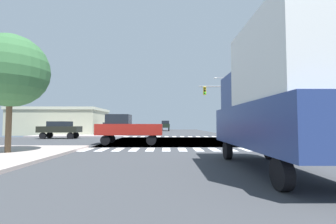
{
  "coord_description": "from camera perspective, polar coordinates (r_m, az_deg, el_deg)",
  "views": [
    {
      "loc": [
        -1.73,
        -21.67,
        1.6
      ],
      "look_at": [
        -1.53,
        11.02,
        3.31
      ],
      "focal_mm": 24.43,
      "sensor_mm": 36.0,
      "label": 1
    }
  ],
  "objects": [
    {
      "name": "bank_building",
      "position": [
        39.04,
        -24.93,
        -2.12
      ],
      "size": [
        14.04,
        8.71,
        3.99
      ],
      "color": "#AEB093",
      "rests_on": "ground"
    },
    {
      "name": "crosswalk_far",
      "position": [
        29.05,
        2.59,
        -6.14
      ],
      "size": [
        13.5,
        2.0,
        0.01
      ],
      "color": "white",
      "rests_on": "ground"
    },
    {
      "name": "sedan_inner_4",
      "position": [
        27.77,
        -25.37,
        -3.7
      ],
      "size": [
        4.3,
        1.8,
        1.88
      ],
      "rotation": [
        0.0,
        0.0,
        4.71
      ],
      "color": "black",
      "rests_on": "ground"
    },
    {
      "name": "street_lamp",
      "position": [
        37.96,
        13.57,
        2.85
      ],
      "size": [
        1.78,
        0.32,
        9.2
      ],
      "color": "gray",
      "rests_on": "ground"
    },
    {
      "name": "box_truck_middle_2",
      "position": [
        8.67,
        25.2,
        3.67
      ],
      "size": [
        2.4,
        7.2,
        4.85
      ],
      "color": "black",
      "rests_on": "ground"
    },
    {
      "name": "sedan_outer_3",
      "position": [
        20.63,
        27.96,
        -3.99
      ],
      "size": [
        4.3,
        1.8,
        1.88
      ],
      "rotation": [
        0.0,
        0.0,
        1.57
      ],
      "color": "black",
      "rests_on": "ground"
    },
    {
      "name": "crosswalk_near",
      "position": [
        14.53,
        5.57,
        -9.29
      ],
      "size": [
        13.5,
        2.0,
        0.01
      ],
      "color": "white",
      "rests_on": "ground"
    },
    {
      "name": "ground",
      "position": [
        21.8,
        4.24,
        -7.26
      ],
      "size": [
        90.0,
        90.0,
        0.05
      ],
      "color": "#37393D"
    },
    {
      "name": "sidewalk_corner_nw",
      "position": [
        35.54,
        -18.92,
        -5.3
      ],
      "size": [
        12.0,
        12.0,
        0.14
      ],
      "color": "#9D9497",
      "rests_on": "ground"
    },
    {
      "name": "sidewalk_tree",
      "position": [
        14.65,
        -34.63,
        8.43
      ],
      "size": [
        3.79,
        3.79,
        6.28
      ],
      "color": "brown",
      "rests_on": "ground"
    },
    {
      "name": "sidewalk_corner_ne",
      "position": [
        36.78,
        23.36,
        -5.13
      ],
      "size": [
        12.0,
        12.0,
        0.14
      ],
      "color": "#A09B91",
      "rests_on": "ground"
    },
    {
      "name": "pickup_nearside_1",
      "position": [
        18.43,
        -9.98,
        -3.91
      ],
      "size": [
        5.1,
        2.0,
        2.35
      ],
      "rotation": [
        0.0,
        0.0,
        1.57
      ],
      "color": "black",
      "rests_on": "ground"
    },
    {
      "name": "suv_trailing_2",
      "position": [
        53.24,
        -0.64,
        -3.21
      ],
      "size": [
        1.96,
        4.6,
        2.34
      ],
      "rotation": [
        0.0,
        0.0,
        3.14
      ],
      "color": "black",
      "rests_on": "ground"
    },
    {
      "name": "traffic_signal_mast",
      "position": [
        29.97,
        14.99,
        3.57
      ],
      "size": [
        6.32,
        0.55,
        6.75
      ],
      "color": "gray",
      "rests_on": "ground"
    }
  ]
}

